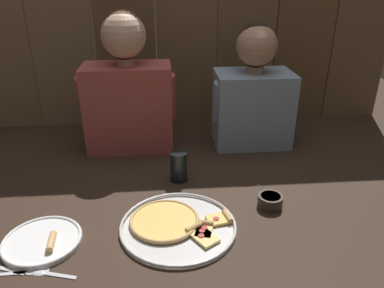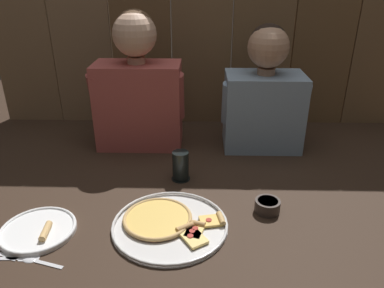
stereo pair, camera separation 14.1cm
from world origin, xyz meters
The scene contains 11 objects.
ground_plane centered at (0.00, 0.00, 0.00)m, with size 3.20×3.20×0.00m, color #332319.
pizza_tray centered at (-0.11, -0.16, 0.01)m, with size 0.39×0.39×0.03m.
dinner_plate centered at (-0.53, -0.21, 0.01)m, with size 0.25×0.25×0.03m.
drinking_glass centered at (-0.08, 0.14, 0.06)m, with size 0.08×0.08×0.12m.
dipping_bowl centered at (0.24, -0.07, 0.03)m, with size 0.09×0.09×0.04m.
table_fork centered at (-0.60, -0.32, 0.00)m, with size 0.13×0.06×0.01m.
table_knife centered at (-0.55, -0.34, 0.00)m, with size 0.16×0.02×0.01m.
table_spoon centered at (-0.49, -0.34, 0.00)m, with size 0.14×0.06×0.01m.
diner_left centered at (-0.29, 0.48, 0.29)m, with size 0.43×0.21×0.63m.
diner_right centered at (0.29, 0.48, 0.26)m, with size 0.39×0.23×0.57m.
wooden_backdrop_wall centered at (0.00, 0.80, 0.56)m, with size 2.19×0.03×1.11m.
Camera 2 is at (0.00, -1.18, 0.79)m, focal length 34.70 mm.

